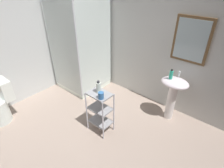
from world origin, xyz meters
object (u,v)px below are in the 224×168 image
at_px(storage_cart, 100,109).
at_px(shower_stall, 82,70).
at_px(rinse_cup, 101,95).
at_px(pedestal_sink, 173,91).
at_px(lotion_bottle_white, 98,87).
at_px(hand_soap_bottle, 171,75).

bearing_deg(storage_cart, shower_stall, 149.62).
relative_size(shower_stall, rinse_cup, 18.86).
bearing_deg(pedestal_sink, storage_cart, -125.74).
bearing_deg(rinse_cup, shower_stall, 149.21).
bearing_deg(storage_cart, rinse_cup, -35.29).
bearing_deg(pedestal_sink, lotion_bottle_white, -127.26).
xyz_separation_m(lotion_bottle_white, rinse_cup, (0.14, -0.09, -0.04)).
bearing_deg(rinse_cup, hand_soap_bottle, 62.46).
distance_m(pedestal_sink, storage_cart, 1.28).
bearing_deg(rinse_cup, storage_cart, 144.71).
bearing_deg(hand_soap_bottle, pedestal_sink, 23.45).
xyz_separation_m(storage_cart, lotion_bottle_white, (-0.03, 0.02, 0.39)).
bearing_deg(hand_soap_bottle, lotion_bottle_white, -125.30).
distance_m(lotion_bottle_white, rinse_cup, 0.17).
bearing_deg(shower_stall, lotion_bottle_white, -30.43).
relative_size(storage_cart, hand_soap_bottle, 4.31).
relative_size(shower_stall, hand_soap_bottle, 11.66).
distance_m(storage_cart, lotion_bottle_white, 0.40).
xyz_separation_m(hand_soap_bottle, lotion_bottle_white, (-0.70, -0.99, -0.06)).
relative_size(storage_cart, rinse_cup, 6.98).
xyz_separation_m(storage_cart, rinse_cup, (0.11, -0.08, 0.36)).
bearing_deg(lotion_bottle_white, hand_soap_bottle, 54.70).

